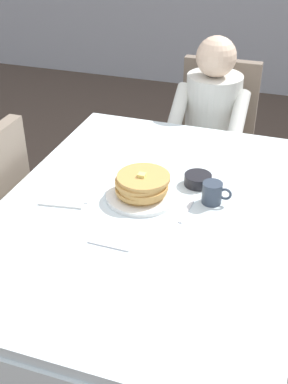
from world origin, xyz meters
The scene contains 12 objects.
ground_plane centered at (0.00, 0.00, 0.00)m, with size 14.00×14.00×0.00m, color brown.
dining_table_main centered at (0.00, 0.00, 0.65)m, with size 1.12×1.52×0.74m.
chair_diner centered at (0.03, 1.17, 0.53)m, with size 0.44×0.45×0.93m.
diner_person centered at (0.03, 1.01, 0.67)m, with size 0.40×0.43×1.12m.
plate_breakfast centered at (-0.04, 0.05, 0.75)m, with size 0.28×0.28×0.02m, color white.
breakfast_stack centered at (-0.04, 0.05, 0.80)m, with size 0.21×0.21×0.09m.
cup_coffee centered at (0.22, 0.10, 0.78)m, with size 0.11×0.08×0.08m.
bowl_butter centered at (0.14, 0.21, 0.76)m, with size 0.11×0.11×0.04m, color black.
fork_left_of_plate centered at (-0.23, 0.03, 0.74)m, with size 0.18×0.01×0.01m, color silver.
knife_right_of_plate centered at (0.15, 0.03, 0.74)m, with size 0.20×0.01×0.01m, color silver.
spoon_near_edge centered at (-0.05, -0.27, 0.74)m, with size 0.15×0.01×0.01m, color silver.
napkin_folded centered at (-0.32, -0.05, 0.74)m, with size 0.17×0.12×0.01m, color white.
Camera 1 is at (0.46, -1.44, 1.77)m, focal length 45.44 mm.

